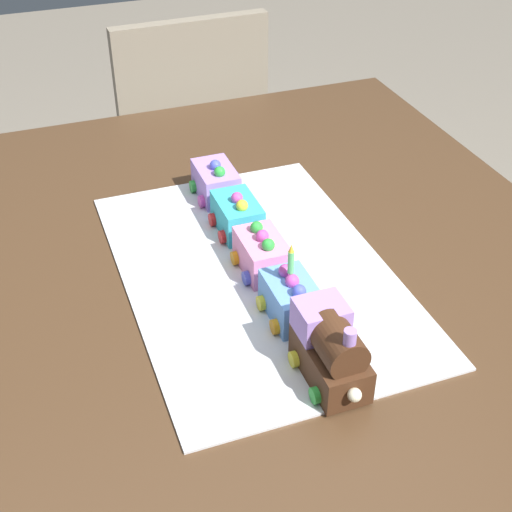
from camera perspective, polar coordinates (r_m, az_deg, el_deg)
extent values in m
cube|color=#4C331E|center=(1.11, 3.30, -3.18)|extent=(1.40, 1.00, 0.03)
cube|color=#4C331E|center=(1.96, 7.52, 2.34)|extent=(0.07, 0.07, 0.71)
cube|color=#4C331E|center=(1.79, -18.62, -3.15)|extent=(0.07, 0.07, 0.71)
cube|color=gray|center=(2.18, -6.07, 8.77)|extent=(0.41, 0.41, 0.04)
cube|color=gray|center=(1.93, -4.93, 12.34)|extent=(0.05, 0.40, 0.40)
cube|color=gray|center=(2.47, -3.08, 6.39)|extent=(0.04, 0.04, 0.42)
cube|color=gray|center=(2.40, -10.79, 4.82)|extent=(0.04, 0.04, 0.42)
cube|color=gray|center=(2.20, -0.19, 2.33)|extent=(0.04, 0.04, 0.42)
cube|color=gray|center=(2.12, -8.77, 0.44)|extent=(0.04, 0.04, 0.42)
cube|color=silver|center=(1.13, 0.00, -1.31)|extent=(0.60, 0.40, 0.00)
cube|color=#472816|center=(0.95, 5.84, -8.28)|extent=(0.12, 0.06, 0.05)
cylinder|color=#472816|center=(0.91, 6.43, -6.91)|extent=(0.08, 0.05, 0.05)
cube|color=#AD84E0|center=(0.94, 5.13, -4.85)|extent=(0.06, 0.06, 0.04)
cylinder|color=#AD84E0|center=(0.87, 7.36, -6.57)|extent=(0.02, 0.02, 0.03)
sphere|color=#F4EFCC|center=(0.90, 7.74, -10.76)|extent=(0.02, 0.02, 0.02)
cylinder|color=green|center=(0.95, 8.67, -9.68)|extent=(0.02, 0.01, 0.02)
cylinder|color=orange|center=(0.99, 6.84, -7.05)|extent=(0.02, 0.01, 0.02)
cylinder|color=green|center=(0.92, 4.64, -10.86)|extent=(0.02, 0.01, 0.02)
cylinder|color=yellow|center=(0.97, 2.98, -8.09)|extent=(0.02, 0.01, 0.02)
cube|color=#669EEA|center=(1.03, 2.80, -3.46)|extent=(0.10, 0.06, 0.06)
cylinder|color=yellow|center=(1.04, 5.20, -4.64)|extent=(0.02, 0.01, 0.02)
cylinder|color=red|center=(1.08, 3.98, -2.86)|extent=(0.02, 0.01, 0.02)
cylinder|color=orange|center=(1.01, 1.48, -5.57)|extent=(0.02, 0.01, 0.02)
cylinder|color=yellow|center=(1.05, 0.38, -3.71)|extent=(0.02, 0.01, 0.02)
sphere|color=#D84CB2|center=(1.03, 2.32, -1.17)|extent=(0.02, 0.02, 0.02)
sphere|color=#4C59D8|center=(0.99, 3.40, -2.80)|extent=(0.02, 0.02, 0.02)
sphere|color=#D84CB2|center=(1.01, 2.85, -1.97)|extent=(0.02, 0.02, 0.02)
cube|color=pink|center=(1.12, 0.49, 0.13)|extent=(0.10, 0.06, 0.06)
cylinder|color=#D84CB2|center=(1.12, 2.70, -0.97)|extent=(0.02, 0.01, 0.02)
cylinder|color=yellow|center=(1.16, 1.67, 0.56)|extent=(0.02, 0.01, 0.02)
cylinder|color=#4C59D8|center=(1.10, -0.77, -1.75)|extent=(0.02, 0.01, 0.02)
cylinder|color=orange|center=(1.14, -1.69, -0.16)|extent=(0.02, 0.01, 0.02)
sphere|color=green|center=(1.08, 0.96, 0.87)|extent=(0.02, 0.02, 0.02)
sphere|color=green|center=(1.12, 0.05, 2.25)|extent=(0.02, 0.02, 0.02)
sphere|color=#D84CB2|center=(1.10, 0.50, 1.57)|extent=(0.02, 0.02, 0.02)
cube|color=#38B7C6|center=(1.21, -1.48, 3.20)|extent=(0.10, 0.06, 0.06)
cylinder|color=yellow|center=(1.21, 0.57, 2.18)|extent=(0.02, 0.01, 0.02)
cylinder|color=#D84CB2|center=(1.25, -0.32, 3.49)|extent=(0.02, 0.01, 0.02)
cylinder|color=red|center=(1.19, -2.67, 1.51)|extent=(0.02, 0.01, 0.02)
cylinder|color=red|center=(1.23, -3.46, 2.86)|extent=(0.02, 0.01, 0.02)
sphere|color=#D84CB2|center=(1.19, -1.50, 4.57)|extent=(0.02, 0.02, 0.02)
sphere|color=yellow|center=(1.17, -1.10, 3.97)|extent=(0.02, 0.02, 0.02)
cube|color=#AD84E0|center=(1.31, -3.17, 5.82)|extent=(0.10, 0.06, 0.06)
cylinder|color=#4C59D8|center=(1.30, -1.26, 4.88)|extent=(0.02, 0.01, 0.02)
cylinder|color=red|center=(1.35, -2.04, 6.01)|extent=(0.02, 0.01, 0.02)
cylinder|color=#D84CB2|center=(1.29, -4.30, 4.30)|extent=(0.02, 0.01, 0.02)
cylinder|color=green|center=(1.33, -4.99, 5.46)|extent=(0.02, 0.01, 0.02)
sphere|color=green|center=(1.27, -2.88, 6.61)|extent=(0.02, 0.02, 0.02)
sphere|color=#4C59D8|center=(1.29, -3.22, 7.12)|extent=(0.02, 0.02, 0.02)
cylinder|color=#66D872|center=(1.00, 2.76, -0.50)|extent=(0.01, 0.01, 0.04)
cone|color=yellow|center=(0.99, 2.80, 0.62)|extent=(0.01, 0.01, 0.01)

